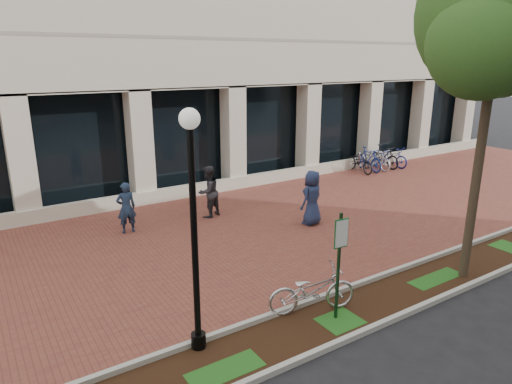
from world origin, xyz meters
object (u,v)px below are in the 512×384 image
lamppost (194,222)px  pedestrian_right (312,198)px  locked_bicycle (312,290)px  bollard (359,161)px  pedestrian_left (126,208)px  bike_rack_cluster (376,159)px  parking_sign (340,253)px  pedestrian_mid (208,192)px  street_tree (498,26)px

lamppost → pedestrian_right: (6.11, 4.07, -1.63)m
locked_bicycle → bollard: locked_bicycle is taller
locked_bicycle → bollard: (10.21, 8.76, -0.04)m
pedestrian_left → bike_rack_cluster: size_ratio=0.53×
bollard → lamppost: bearing=-146.2°
bike_rack_cluster → pedestrian_left: bearing=-169.4°
lamppost → pedestrian_right: lamppost is taller
parking_sign → pedestrian_right: size_ratio=1.29×
pedestrian_mid → parking_sign: bearing=64.6°
bike_rack_cluster → street_tree: bearing=-123.4°
bollard → parking_sign: bearing=-137.0°
pedestrian_mid → locked_bicycle: bearing=62.0°
lamppost → bike_rack_cluster: lamppost is taller
street_tree → bike_rack_cluster: size_ratio=2.58×
street_tree → bike_rack_cluster: 12.74m
street_tree → pedestrian_mid: 9.62m
pedestrian_left → bike_rack_cluster: 13.15m
locked_bicycle → pedestrian_mid: 6.81m
lamppost → pedestrian_left: 6.88m
pedestrian_left → bollard: (12.05, 1.99, -0.35)m
street_tree → locked_bicycle: (-4.36, 0.74, -5.43)m
lamppost → pedestrian_mid: size_ratio=2.51×
pedestrian_right → bollard: pedestrian_right is taller
bollard → pedestrian_mid: bearing=-167.6°
parking_sign → pedestrian_left: parking_sign is taller
pedestrian_left → parking_sign: bearing=108.2°
locked_bicycle → bollard: bearing=-31.0°
street_tree → pedestrian_right: street_tree is taller
parking_sign → street_tree: street_tree is taller
street_tree → pedestrian_left: street_tree is taller
parking_sign → bollard: size_ratio=2.53×
bike_rack_cluster → pedestrian_mid: bearing=-167.0°
parking_sign → bollard: parking_sign is taller
bike_rack_cluster → locked_bicycle: bearing=-139.7°
pedestrian_left → pedestrian_mid: 2.83m
lamppost → bike_rack_cluster: size_ratio=1.46×
lamppost → pedestrian_mid: lamppost is taller
pedestrian_left → pedestrian_right: pedestrian_right is taller
street_tree → lamppost: bearing=172.6°
locked_bicycle → bike_rack_cluster: (11.17, 8.57, 0.02)m
parking_sign → bollard: bearing=46.8°
parking_sign → lamppost: size_ratio=0.52×
lamppost → bollard: lamppost is taller
lamppost → bike_rack_cluster: 16.27m
pedestrian_mid → bollard: size_ratio=1.93×
pedestrian_right → locked_bicycle: bearing=35.0°
bike_rack_cluster → bollard: bearing=171.3°
pedestrian_left → bollard: bearing=-168.5°
street_tree → parking_sign: bearing=176.6°
lamppost → street_tree: bearing=-7.4°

